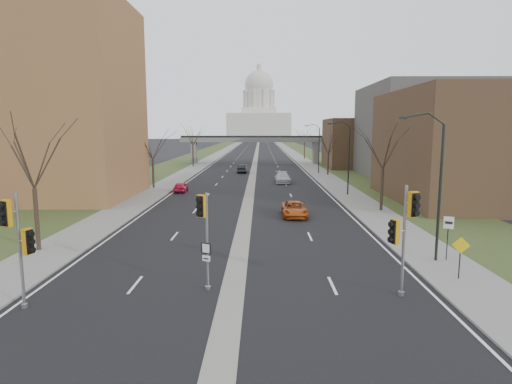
{
  "coord_description": "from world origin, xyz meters",
  "views": [
    {
      "loc": [
        1.36,
        -18.69,
        7.82
      ],
      "look_at": [
        1.05,
        10.24,
        3.59
      ],
      "focal_mm": 30.0,
      "sensor_mm": 36.0,
      "label": 1
    }
  ],
  "objects_px": {
    "signal_pole_median": "(204,224)",
    "car_right_mid": "(282,178)",
    "car_left_far": "(242,169)",
    "speed_limit_sign": "(448,230)",
    "car_right_near": "(294,209)",
    "car_left_near": "(181,187)",
    "signal_pole_left": "(18,235)",
    "warning_sign": "(460,252)",
    "signal_pole_right": "(404,225)"
  },
  "relations": [
    {
      "from": "car_right_near",
      "to": "car_left_near",
      "type": "bearing_deg",
      "value": 130.98
    },
    {
      "from": "signal_pole_right",
      "to": "warning_sign",
      "type": "distance_m",
      "value": 4.82
    },
    {
      "from": "car_left_near",
      "to": "speed_limit_sign",
      "type": "bearing_deg",
      "value": 124.99
    },
    {
      "from": "signal_pole_right",
      "to": "signal_pole_median",
      "type": "bearing_deg",
      "value": 156.0
    },
    {
      "from": "speed_limit_sign",
      "to": "car_left_near",
      "type": "bearing_deg",
      "value": 151.09
    },
    {
      "from": "car_right_near",
      "to": "signal_pole_median",
      "type": "bearing_deg",
      "value": -107.18
    },
    {
      "from": "car_left_far",
      "to": "car_right_near",
      "type": "bearing_deg",
      "value": 99.65
    },
    {
      "from": "signal_pole_right",
      "to": "car_left_near",
      "type": "xyz_separation_m",
      "value": [
        -16.7,
        34.36,
        -2.83
      ]
    },
    {
      "from": "signal_pole_left",
      "to": "warning_sign",
      "type": "height_order",
      "value": "signal_pole_left"
    },
    {
      "from": "car_left_near",
      "to": "warning_sign",
      "type": "bearing_deg",
      "value": 121.2
    },
    {
      "from": "signal_pole_left",
      "to": "speed_limit_sign",
      "type": "bearing_deg",
      "value": 39.26
    },
    {
      "from": "car_left_far",
      "to": "car_right_mid",
      "type": "distance_m",
      "value": 16.32
    },
    {
      "from": "signal_pole_median",
      "to": "car_right_mid",
      "type": "relative_size",
      "value": 0.9
    },
    {
      "from": "signal_pole_median",
      "to": "car_left_far",
      "type": "height_order",
      "value": "signal_pole_median"
    },
    {
      "from": "signal_pole_median",
      "to": "car_left_far",
      "type": "bearing_deg",
      "value": 114.76
    },
    {
      "from": "signal_pole_right",
      "to": "car_left_near",
      "type": "relative_size",
      "value": 1.41
    },
    {
      "from": "signal_pole_left",
      "to": "signal_pole_right",
      "type": "bearing_deg",
      "value": 26.2
    },
    {
      "from": "signal_pole_left",
      "to": "warning_sign",
      "type": "xyz_separation_m",
      "value": [
        20.69,
        3.92,
        -1.81
      ]
    },
    {
      "from": "signal_pole_median",
      "to": "car_right_mid",
      "type": "xyz_separation_m",
      "value": [
        5.94,
        43.1,
        -2.59
      ]
    },
    {
      "from": "warning_sign",
      "to": "car_right_near",
      "type": "bearing_deg",
      "value": 131.88
    },
    {
      "from": "speed_limit_sign",
      "to": "car_right_near",
      "type": "height_order",
      "value": "speed_limit_sign"
    },
    {
      "from": "signal_pole_left",
      "to": "warning_sign",
      "type": "relative_size",
      "value": 2.31
    },
    {
      "from": "signal_pole_left",
      "to": "signal_pole_median",
      "type": "xyz_separation_m",
      "value": [
        7.64,
        2.25,
        -0.01
      ]
    },
    {
      "from": "signal_pole_left",
      "to": "car_right_near",
      "type": "bearing_deg",
      "value": 77.71
    },
    {
      "from": "signal_pole_median",
      "to": "speed_limit_sign",
      "type": "xyz_separation_m",
      "value": [
        13.8,
        4.9,
        -1.43
      ]
    },
    {
      "from": "signal_pole_median",
      "to": "car_right_mid",
      "type": "height_order",
      "value": "signal_pole_median"
    },
    {
      "from": "warning_sign",
      "to": "car_right_near",
      "type": "xyz_separation_m",
      "value": [
        -7.27,
        16.67,
        -0.89
      ]
    },
    {
      "from": "car_right_mid",
      "to": "car_right_near",
      "type": "bearing_deg",
      "value": -91.37
    },
    {
      "from": "speed_limit_sign",
      "to": "car_right_mid",
      "type": "bearing_deg",
      "value": 126.35
    },
    {
      "from": "signal_pole_left",
      "to": "car_right_mid",
      "type": "xyz_separation_m",
      "value": [
        13.57,
        45.35,
        -2.6
      ]
    },
    {
      "from": "car_left_far",
      "to": "car_right_mid",
      "type": "xyz_separation_m",
      "value": [
        6.6,
        -14.92,
        0.02
      ]
    },
    {
      "from": "signal_pole_left",
      "to": "car_right_near",
      "type": "height_order",
      "value": "signal_pole_left"
    },
    {
      "from": "signal_pole_left",
      "to": "car_left_far",
      "type": "height_order",
      "value": "signal_pole_left"
    },
    {
      "from": "speed_limit_sign",
      "to": "car_right_near",
      "type": "relative_size",
      "value": 0.54
    },
    {
      "from": "signal_pole_left",
      "to": "car_right_mid",
      "type": "bearing_deg",
      "value": 94.14
    },
    {
      "from": "speed_limit_sign",
      "to": "car_right_mid",
      "type": "xyz_separation_m",
      "value": [
        -7.86,
        38.2,
        -1.15
      ]
    },
    {
      "from": "warning_sign",
      "to": "car_right_near",
      "type": "distance_m",
      "value": 18.21
    },
    {
      "from": "signal_pole_left",
      "to": "signal_pole_median",
      "type": "distance_m",
      "value": 7.96
    },
    {
      "from": "speed_limit_sign",
      "to": "car_left_far",
      "type": "xyz_separation_m",
      "value": [
        -14.46,
        53.12,
        -1.17
      ]
    },
    {
      "from": "signal_pole_left",
      "to": "car_left_far",
      "type": "bearing_deg",
      "value": 104.2
    },
    {
      "from": "signal_pole_median",
      "to": "car_right_mid",
      "type": "distance_m",
      "value": 43.58
    },
    {
      "from": "car_right_mid",
      "to": "signal_pole_left",
      "type": "bearing_deg",
      "value": -107.68
    },
    {
      "from": "signal_pole_left",
      "to": "car_right_mid",
      "type": "height_order",
      "value": "signal_pole_left"
    },
    {
      "from": "speed_limit_sign",
      "to": "warning_sign",
      "type": "distance_m",
      "value": 3.34
    },
    {
      "from": "car_left_near",
      "to": "car_right_near",
      "type": "relative_size",
      "value": 0.78
    },
    {
      "from": "signal_pole_median",
      "to": "car_left_far",
      "type": "relative_size",
      "value": 1.05
    },
    {
      "from": "signal_pole_left",
      "to": "car_left_near",
      "type": "relative_size",
      "value": 1.37
    },
    {
      "from": "signal_pole_median",
      "to": "car_left_far",
      "type": "distance_m",
      "value": 58.08
    },
    {
      "from": "signal_pole_left",
      "to": "car_left_near",
      "type": "xyz_separation_m",
      "value": [
        0.22,
        35.96,
        -2.73
      ]
    },
    {
      "from": "signal_pole_right",
      "to": "warning_sign",
      "type": "relative_size",
      "value": 2.38
    }
  ]
}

